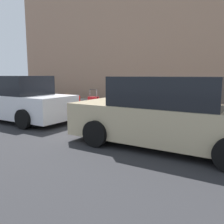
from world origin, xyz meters
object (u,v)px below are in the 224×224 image
object	(u,v)px
suitcase_olive_1	(168,111)
parking_meter	(223,100)
suitcase_navy_5	(117,107)
suitcase_silver_6	(105,107)
suitcase_teal_4	(129,109)
suitcase_maroon_3	(142,110)
suitcase_red_0	(183,115)
parked_car_white_1	(17,100)
bollard_post	(67,102)
suitcase_black_2	(154,110)
fire_hydrant	(78,103)
parked_car_beige_0	(168,115)
suitcase_red_7	(93,105)

from	to	relation	value
suitcase_olive_1	parking_meter	bearing A→B (deg)	-173.94
suitcase_navy_5	suitcase_silver_6	world-z (taller)	suitcase_navy_5
suitcase_teal_4	suitcase_silver_6	world-z (taller)	suitcase_teal_4
suitcase_silver_6	parking_meter	distance (m)	4.36
suitcase_maroon_3	suitcase_olive_1	bearing A→B (deg)	-178.81
suitcase_red_0	suitcase_olive_1	bearing A→B (deg)	-8.11
suitcase_red_0	suitcase_olive_1	world-z (taller)	suitcase_olive_1
suitcase_navy_5	suitcase_silver_6	distance (m)	0.56
parking_meter	parked_car_white_1	bearing A→B (deg)	21.15
bollard_post	suitcase_black_2	bearing A→B (deg)	-178.94
suitcase_maroon_3	suitcase_silver_6	distance (m)	1.67
fire_hydrant	parked_car_white_1	bearing A→B (deg)	68.42
suitcase_teal_4	suitcase_navy_5	world-z (taller)	suitcase_teal_4
suitcase_navy_5	parking_meter	size ratio (longest dim) A/B	0.58
suitcase_teal_4	fire_hydrant	bearing A→B (deg)	-0.24
suitcase_maroon_3	parked_car_white_1	size ratio (longest dim) A/B	0.15
suitcase_silver_6	parked_car_beige_0	distance (m)	4.30
suitcase_silver_6	fire_hydrant	size ratio (longest dim) A/B	0.90
parking_meter	parked_car_beige_0	size ratio (longest dim) A/B	0.26
suitcase_maroon_3	suitcase_red_0	bearing A→B (deg)	177.95
suitcase_maroon_3	suitcase_silver_6	xyz separation A→B (m)	(1.67, 0.06, -0.03)
suitcase_black_2	parking_meter	distance (m)	2.22
suitcase_teal_4	suitcase_maroon_3	bearing A→B (deg)	-173.52
suitcase_teal_4	suitcase_red_7	bearing A→B (deg)	1.57
suitcase_red_7	suitcase_maroon_3	bearing A→B (deg)	-177.19
suitcase_teal_4	parked_car_white_1	size ratio (longest dim) A/B	0.19
fire_hydrant	parking_meter	xyz separation A→B (m)	(-5.78, -0.25, 0.46)
suitcase_black_2	parked_car_white_1	xyz separation A→B (m)	(4.56, 2.27, 0.26)
suitcase_black_2	suitcase_teal_4	xyz separation A→B (m)	(1.06, -0.06, -0.08)
parked_car_white_1	suitcase_red_0	bearing A→B (deg)	-157.16
suitcase_maroon_3	parked_car_white_1	bearing A→B (deg)	30.59
suitcase_olive_1	fire_hydrant	bearing A→B (deg)	1.01
parking_meter	suitcase_navy_5	bearing A→B (deg)	3.67
suitcase_navy_5	bollard_post	xyz separation A→B (m)	(2.51, 0.16, 0.03)
suitcase_navy_5	bollard_post	distance (m)	2.51
suitcase_navy_5	suitcase_black_2	bearing A→B (deg)	177.10
suitcase_red_7	bollard_post	world-z (taller)	suitcase_red_7
suitcase_red_0	suitcase_maroon_3	xyz separation A→B (m)	(1.51, -0.05, 0.04)
suitcase_red_0	bollard_post	world-z (taller)	suitcase_red_0
suitcase_black_2	bollard_post	bearing A→B (deg)	1.06
parked_car_beige_0	suitcase_red_7	bearing A→B (deg)	-28.90
bollard_post	parking_meter	distance (m)	6.30
suitcase_navy_5	suitcase_red_7	world-z (taller)	suitcase_red_7
fire_hydrant	bollard_post	bearing A→B (deg)	16.99
suitcase_red_0	suitcase_red_7	distance (m)	3.72
suitcase_olive_1	suitcase_teal_4	world-z (taller)	suitcase_olive_1
suitcase_silver_6	fire_hydrant	world-z (taller)	fire_hydrant
bollard_post	parking_meter	world-z (taller)	parking_meter
suitcase_red_0	bollard_post	bearing A→B (deg)	1.66
suitcase_maroon_3	suitcase_red_7	distance (m)	2.22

